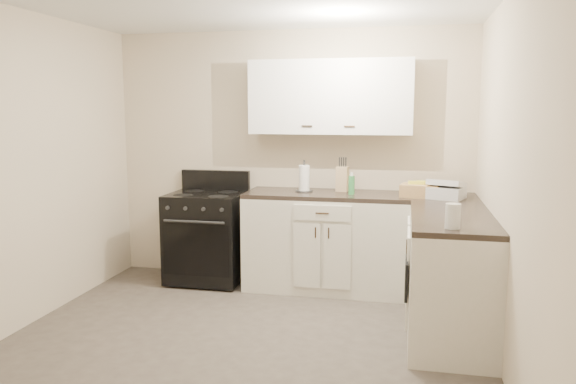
% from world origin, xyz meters
% --- Properties ---
extents(floor, '(3.60, 3.60, 0.00)m').
position_xyz_m(floor, '(0.00, 0.00, 0.00)').
color(floor, '#473F38').
rests_on(floor, ground).
extents(wall_back, '(3.60, 0.00, 3.60)m').
position_xyz_m(wall_back, '(0.00, 1.80, 1.25)').
color(wall_back, beige).
rests_on(wall_back, ground).
extents(wall_right, '(0.00, 3.60, 3.60)m').
position_xyz_m(wall_right, '(1.80, 0.00, 1.25)').
color(wall_right, beige).
rests_on(wall_right, ground).
extents(wall_left, '(0.00, 3.60, 3.60)m').
position_xyz_m(wall_left, '(-1.80, 0.00, 1.25)').
color(wall_left, beige).
rests_on(wall_left, ground).
extents(wall_front, '(3.60, 0.00, 3.60)m').
position_xyz_m(wall_front, '(0.00, -1.80, 1.25)').
color(wall_front, beige).
rests_on(wall_front, ground).
extents(base_cabinets_back, '(1.55, 0.60, 0.90)m').
position_xyz_m(base_cabinets_back, '(0.43, 1.50, 0.45)').
color(base_cabinets_back, silver).
rests_on(base_cabinets_back, floor).
extents(base_cabinets_right, '(0.60, 1.90, 0.90)m').
position_xyz_m(base_cabinets_right, '(1.50, 0.85, 0.45)').
color(base_cabinets_right, silver).
rests_on(base_cabinets_right, floor).
extents(countertop_back, '(1.55, 0.60, 0.04)m').
position_xyz_m(countertop_back, '(0.43, 1.50, 0.92)').
color(countertop_back, black).
rests_on(countertop_back, base_cabinets_back).
extents(countertop_right, '(0.60, 1.90, 0.04)m').
position_xyz_m(countertop_right, '(1.50, 0.85, 0.92)').
color(countertop_right, black).
rests_on(countertop_right, base_cabinets_right).
extents(upper_cabinets, '(1.55, 0.30, 0.70)m').
position_xyz_m(upper_cabinets, '(0.43, 1.65, 1.84)').
color(upper_cabinets, white).
rests_on(upper_cabinets, wall_back).
extents(stove, '(0.73, 0.62, 0.88)m').
position_xyz_m(stove, '(-0.79, 1.48, 0.46)').
color(stove, black).
rests_on(stove, floor).
extents(knife_block, '(0.12, 0.11, 0.24)m').
position_xyz_m(knife_block, '(0.55, 1.63, 1.06)').
color(knife_block, tan).
rests_on(knife_block, countertop_back).
extents(paper_towel, '(0.11, 0.11, 0.25)m').
position_xyz_m(paper_towel, '(0.19, 1.54, 1.07)').
color(paper_towel, white).
rests_on(paper_towel, countertop_back).
extents(soap_bottle, '(0.06, 0.06, 0.17)m').
position_xyz_m(soap_bottle, '(0.66, 1.45, 1.03)').
color(soap_bottle, '#39944A').
rests_on(soap_bottle, countertop_back).
extents(picture_frame, '(0.11, 0.03, 0.14)m').
position_xyz_m(picture_frame, '(0.57, 1.73, 1.01)').
color(picture_frame, black).
rests_on(picture_frame, countertop_back).
extents(wicker_basket, '(0.38, 0.29, 0.11)m').
position_xyz_m(wicker_basket, '(1.28, 1.42, 1.00)').
color(wicker_basket, tan).
rests_on(wicker_basket, countertop_right).
extents(countertop_grill, '(0.37, 0.36, 0.11)m').
position_xyz_m(countertop_grill, '(1.51, 1.37, 0.99)').
color(countertop_grill, silver).
rests_on(countertop_grill, countertop_right).
extents(glass_jar, '(0.12, 0.12, 0.17)m').
position_xyz_m(glass_jar, '(1.47, 0.07, 1.02)').
color(glass_jar, silver).
rests_on(glass_jar, countertop_right).
extents(oven_mitt_near, '(0.02, 0.16, 0.28)m').
position_xyz_m(oven_mitt_near, '(1.18, 0.30, 0.49)').
color(oven_mitt_near, black).
rests_on(oven_mitt_near, base_cabinets_right).
extents(oven_mitt_far, '(0.02, 0.14, 0.25)m').
position_xyz_m(oven_mitt_far, '(1.18, 0.63, 0.46)').
color(oven_mitt_far, black).
rests_on(oven_mitt_far, base_cabinets_right).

